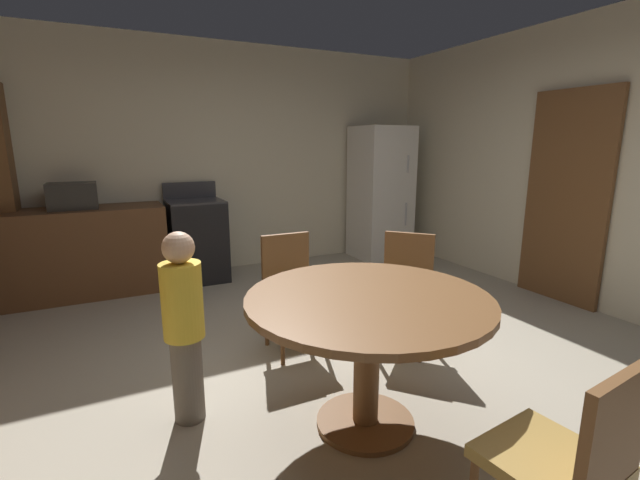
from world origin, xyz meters
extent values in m
plane|color=#A89E89|center=(0.00, 0.00, 0.00)|extent=(14.00, 14.00, 0.00)
cube|color=beige|center=(0.00, 3.02, 1.35)|extent=(5.71, 0.12, 2.70)
cube|color=beige|center=(2.75, 0.26, 1.35)|extent=(0.12, 5.52, 2.70)
cube|color=brown|center=(-1.68, 2.62, 0.45)|extent=(1.75, 0.60, 0.90)
cube|color=black|center=(-0.45, 2.62, 0.45)|extent=(0.60, 0.60, 0.90)
cube|color=#38383D|center=(-0.45, 2.62, 0.91)|extent=(0.60, 0.60, 0.02)
cube|color=#38383D|center=(-0.45, 2.90, 1.01)|extent=(0.60, 0.04, 0.18)
cube|color=white|center=(2.00, 2.57, 0.88)|extent=(0.68, 0.66, 1.76)
cylinder|color=#B2B2B7|center=(2.18, 2.23, 1.28)|extent=(0.02, 0.02, 0.22)
cylinder|color=#B2B2B7|center=(2.18, 2.23, 0.63)|extent=(0.02, 0.02, 0.30)
cube|color=#2D2B28|center=(-1.63, 2.62, 1.03)|extent=(0.44, 0.32, 0.26)
cube|color=brown|center=(2.65, 0.37, 1.02)|extent=(0.05, 0.84, 2.04)
cylinder|color=brown|center=(-0.16, -0.50, 0.01)|extent=(0.54, 0.54, 0.03)
cylinder|color=brown|center=(-0.16, -0.50, 0.36)|extent=(0.14, 0.14, 0.72)
cylinder|color=brown|center=(-0.16, -0.50, 0.74)|extent=(1.30, 1.30, 0.04)
cylinder|color=brown|center=(0.58, -0.07, 0.21)|extent=(0.03, 0.03, 0.43)
cylinder|color=brown|center=(0.35, 0.18, 0.21)|extent=(0.03, 0.03, 0.43)
cylinder|color=brown|center=(0.83, 0.16, 0.21)|extent=(0.03, 0.03, 0.43)
cylinder|color=brown|center=(0.60, 0.41, 0.21)|extent=(0.03, 0.03, 0.43)
cube|color=#A37F3D|center=(0.59, 0.17, 0.45)|extent=(0.56, 0.56, 0.05)
cube|color=brown|center=(0.72, 0.29, 0.66)|extent=(0.28, 0.31, 0.42)
cylinder|color=brown|center=(0.02, 0.33, 0.21)|extent=(0.03, 0.03, 0.43)
cylinder|color=brown|center=(-0.32, 0.33, 0.21)|extent=(0.03, 0.03, 0.43)
cylinder|color=brown|center=(0.02, 0.67, 0.21)|extent=(0.03, 0.03, 0.43)
cylinder|color=brown|center=(-0.32, 0.67, 0.21)|extent=(0.03, 0.03, 0.43)
cube|color=#A37F3D|center=(-0.15, 0.50, 0.45)|extent=(0.40, 0.40, 0.05)
cube|color=brown|center=(-0.15, 0.68, 0.66)|extent=(0.38, 0.04, 0.42)
cylinder|color=brown|center=(0.11, -1.31, 0.21)|extent=(0.03, 0.03, 0.43)
cube|color=#A37F3D|center=(-0.04, -1.49, 0.45)|extent=(0.44, 0.44, 0.05)
cube|color=brown|center=(-0.02, -1.67, 0.66)|extent=(0.38, 0.08, 0.42)
cylinder|color=#665B51|center=(-1.02, -0.01, 0.25)|extent=(0.17, 0.17, 0.50)
cylinder|color=gold|center=(-1.02, -0.01, 0.71)|extent=(0.30, 0.30, 0.42)
sphere|color=#D6A884|center=(-1.02, -0.01, 1.00)|extent=(0.17, 0.17, 0.17)
camera|label=1|loc=(-1.34, -2.31, 1.54)|focal=24.37mm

